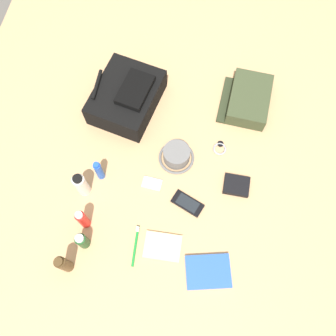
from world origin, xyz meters
name	(u,v)px	position (x,y,z in m)	size (l,w,h in m)	color
ground_plane	(168,172)	(0.00, 0.00, -0.01)	(2.64, 2.02, 0.02)	tan
backpack	(127,97)	(0.30, 0.25, 0.06)	(0.39, 0.33, 0.15)	black
toiletry_pouch	(248,99)	(0.41, -0.31, 0.04)	(0.28, 0.24, 0.08)	#384228
bucket_hat	(177,155)	(0.07, -0.03, 0.03)	(0.16, 0.16, 0.07)	slate
cologne_bottle	(64,264)	(-0.48, 0.32, 0.08)	(0.04, 0.04, 0.16)	#473319
shampoo_bottle	(82,241)	(-0.37, 0.28, 0.05)	(0.05, 0.05, 0.12)	#19471E
sunscreen_spray	(83,219)	(-0.29, 0.30, 0.07)	(0.04, 0.04, 0.15)	red
toothpaste_tube	(81,185)	(-0.15, 0.34, 0.08)	(0.05, 0.05, 0.16)	white
deodorant_spray	(99,171)	(-0.07, 0.29, 0.07)	(0.03, 0.03, 0.14)	blue
paperback_novel	(208,272)	(-0.40, -0.23, 0.01)	(0.17, 0.20, 0.02)	blue
cell_phone	(188,203)	(-0.13, -0.11, 0.01)	(0.11, 0.15, 0.01)	black
media_player	(152,184)	(-0.07, 0.06, 0.01)	(0.06, 0.09, 0.01)	#B7B7BC
wristwatch	(220,148)	(0.15, -0.21, 0.01)	(0.07, 0.06, 0.01)	#99999E
toothbrush	(136,243)	(-0.34, 0.07, 0.01)	(0.17, 0.02, 0.02)	#198C33
wallet	(236,185)	(-0.02, -0.31, 0.01)	(0.09, 0.11, 0.02)	black
notepad	(163,247)	(-0.33, -0.04, 0.01)	(0.11, 0.15, 0.02)	beige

